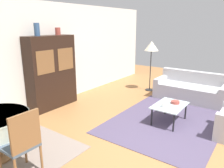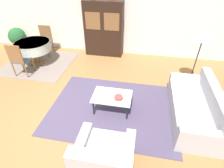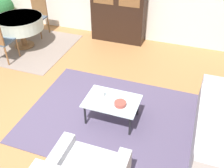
# 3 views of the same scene
# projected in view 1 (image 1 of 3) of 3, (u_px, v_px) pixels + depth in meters

# --- Properties ---
(ground_plane) EXTENTS (14.00, 14.00, 0.00)m
(ground_plane) POSITION_uv_depth(u_px,v_px,m) (171.00, 152.00, 3.79)
(ground_plane) COLOR #9E6B3D
(wall_back) EXTENTS (10.00, 0.06, 2.70)m
(wall_back) POSITION_uv_depth(u_px,v_px,m) (35.00, 57.00, 5.48)
(wall_back) COLOR silver
(wall_back) RESTS_ON ground_plane
(area_rug) EXTENTS (2.96, 2.24, 0.01)m
(area_rug) POSITION_uv_depth(u_px,v_px,m) (167.00, 121.00, 4.96)
(area_rug) COLOR #4C425B
(area_rug) RESTS_ON ground_plane
(dining_rug) EXTENTS (2.17, 2.03, 0.01)m
(dining_rug) POSITION_uv_depth(u_px,v_px,m) (2.00, 156.00, 3.65)
(dining_rug) COLOR gray
(dining_rug) RESTS_ON ground_plane
(couch) EXTENTS (0.89, 1.95, 0.80)m
(couch) POSITION_uv_depth(u_px,v_px,m) (191.00, 90.00, 6.34)
(couch) COLOR #B2B2B7
(couch) RESTS_ON ground_plane
(coffee_table) EXTENTS (0.88, 0.61, 0.41)m
(coffee_table) POSITION_uv_depth(u_px,v_px,m) (170.00, 107.00, 4.83)
(coffee_table) COLOR black
(coffee_table) RESTS_ON area_rug
(display_cabinet) EXTENTS (1.33, 0.42, 1.87)m
(display_cabinet) POSITION_uv_depth(u_px,v_px,m) (52.00, 72.00, 5.65)
(display_cabinet) COLOR black
(display_cabinet) RESTS_ON ground_plane
(dining_chair_near) EXTENTS (0.44, 0.44, 1.01)m
(dining_chair_near) POSITION_uv_depth(u_px,v_px,m) (22.00, 141.00, 3.01)
(dining_chair_near) COLOR brown
(dining_chair_near) RESTS_ON dining_rug
(floor_lamp) EXTENTS (0.45, 0.45, 1.62)m
(floor_lamp) POSITION_uv_depth(u_px,v_px,m) (151.00, 48.00, 6.93)
(floor_lamp) COLOR black
(floor_lamp) RESTS_ON ground_plane
(cup) EXTENTS (0.08, 0.08, 0.09)m
(cup) POSITION_uv_depth(u_px,v_px,m) (163.00, 105.00, 4.69)
(cup) COLOR white
(cup) RESTS_ON coffee_table
(bowl) EXTENTS (0.19, 0.19, 0.06)m
(bowl) POSITION_uv_depth(u_px,v_px,m) (175.00, 102.00, 4.90)
(bowl) COLOR #9E4238
(bowl) RESTS_ON coffee_table
(vase_tall) EXTENTS (0.13, 0.13, 0.30)m
(vase_tall) POSITION_uv_depth(u_px,v_px,m) (37.00, 29.00, 5.10)
(vase_tall) COLOR #33517A
(vase_tall) RESTS_ON display_cabinet
(vase_short) EXTENTS (0.14, 0.14, 0.19)m
(vase_short) POSITION_uv_depth(u_px,v_px,m) (58.00, 31.00, 5.61)
(vase_short) COLOR #9E4238
(vase_short) RESTS_ON display_cabinet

